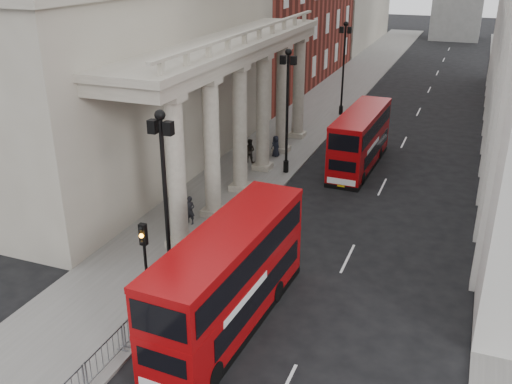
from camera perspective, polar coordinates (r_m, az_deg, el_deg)
ground at (r=23.12m, az=-12.03°, el=-15.31°), size 260.00×260.00×0.00m
sidewalk_west at (r=48.93m, az=4.06°, el=6.23°), size 6.00×140.00×0.12m
sidewalk_east at (r=47.03m, az=23.63°, el=3.62°), size 3.00×140.00×0.12m
kerb at (r=48.18m, az=7.42°, el=5.84°), size 0.20×140.00×0.14m
portico_building at (r=39.91m, az=-11.62°, el=10.79°), size 9.00×28.00×12.00m
lamp_post_south at (r=23.82m, az=-9.07°, el=-0.10°), size 1.05×0.44×8.32m
lamp_post_mid at (r=37.74m, az=3.15°, el=8.83°), size 1.05×0.44×8.32m
lamp_post_north at (r=52.86m, az=8.76°, el=12.70°), size 1.05×0.44×8.32m
traffic_light at (r=23.02m, az=-11.07°, el=-6.11°), size 0.28×0.33×4.30m
crowd_barriers at (r=24.38m, az=-10.03°, el=-10.94°), size 0.50×18.75×1.10m
bus_near at (r=22.82m, az=-2.66°, el=-8.42°), size 2.91×10.09×4.31m
bus_far at (r=40.40m, az=10.38°, el=5.29°), size 2.55×9.38×4.02m
pedestrian_a at (r=31.66m, az=-6.62°, el=-1.82°), size 0.60×0.41×1.61m
pedestrian_b at (r=40.71m, az=-0.65°, el=4.17°), size 0.90×0.73×1.74m
pedestrian_c at (r=41.98m, az=1.98°, el=4.62°), size 0.91×0.82×1.56m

